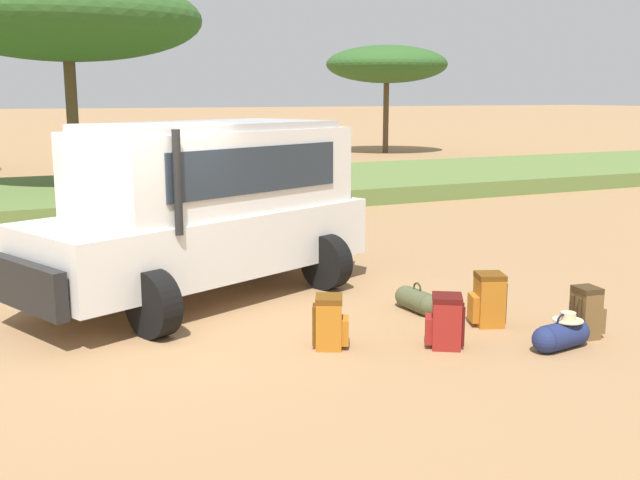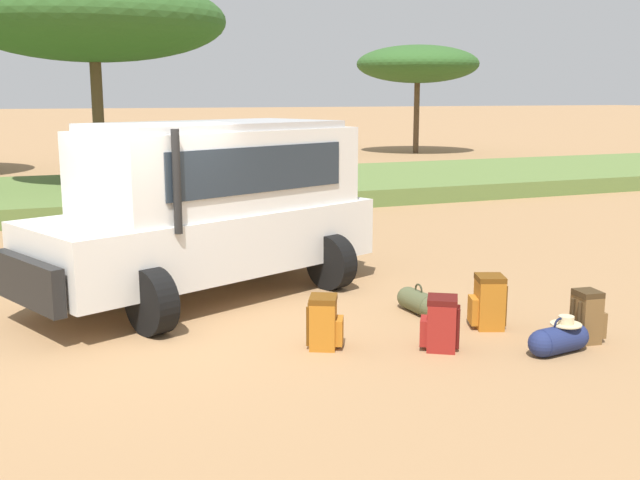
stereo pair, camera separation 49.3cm
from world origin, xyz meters
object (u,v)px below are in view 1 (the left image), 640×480
(backpack_near_rear_wheel, at_px, (445,322))
(duffel_bag_low_black_case, at_px, (561,335))
(backpack_beside_front_wheel, at_px, (330,322))
(backpack_outermost, at_px, (587,313))
(duffel_bag_soft_canvas, at_px, (417,300))
(safari_vehicle, at_px, (207,205))
(backpack_cluster_center, at_px, (488,300))
(acacia_tree_far_right, at_px, (387,64))
(acacia_tree_right_mid, at_px, (66,18))

(backpack_near_rear_wheel, xyz_separation_m, duffel_bag_low_black_case, (1.14, -0.62, -0.13))
(duffel_bag_low_black_case, bearing_deg, backpack_beside_front_wheel, 153.41)
(backpack_outermost, relative_size, duffel_bag_soft_canvas, 0.77)
(safari_vehicle, height_order, backpack_near_rear_wheel, safari_vehicle)
(duffel_bag_soft_canvas, bearing_deg, backpack_cluster_center, -61.79)
(duffel_bag_low_black_case, distance_m, acacia_tree_far_right, 29.42)
(acacia_tree_far_right, bearing_deg, backpack_near_rear_wheel, -118.91)
(backpack_cluster_center, bearing_deg, safari_vehicle, 133.85)
(duffel_bag_soft_canvas, height_order, acacia_tree_right_mid, acacia_tree_right_mid)
(safari_vehicle, relative_size, acacia_tree_far_right, 0.91)
(backpack_outermost, bearing_deg, safari_vehicle, 133.06)
(safari_vehicle, bearing_deg, acacia_tree_right_mid, 91.61)
(backpack_near_rear_wheel, bearing_deg, backpack_cluster_center, 25.69)
(backpack_near_rear_wheel, distance_m, acacia_tree_far_right, 29.38)
(backpack_cluster_center, distance_m, acacia_tree_far_right, 28.53)
(acacia_tree_right_mid, bearing_deg, backpack_beside_front_wheel, -86.33)
(duffel_bag_soft_canvas, relative_size, acacia_tree_right_mid, 0.11)
(safari_vehicle, height_order, acacia_tree_right_mid, acacia_tree_right_mid)
(acacia_tree_far_right, bearing_deg, duffel_bag_soft_canvas, -119.38)
(duffel_bag_soft_canvas, distance_m, acacia_tree_far_right, 28.02)
(backpack_beside_front_wheel, distance_m, backpack_cluster_center, 2.13)
(duffel_bag_low_black_case, xyz_separation_m, duffel_bag_soft_canvas, (-0.66, 1.95, -0.02))
(safari_vehicle, xyz_separation_m, backpack_near_rear_wheel, (1.76, -3.27, -1.00))
(duffel_bag_low_black_case, relative_size, acacia_tree_far_right, 0.14)
(backpack_cluster_center, relative_size, backpack_outermost, 1.08)
(backpack_cluster_center, bearing_deg, duffel_bag_low_black_case, -80.09)
(safari_vehicle, distance_m, acacia_tree_far_right, 27.43)
(safari_vehicle, height_order, backpack_outermost, safari_vehicle)
(safari_vehicle, relative_size, backpack_outermost, 8.86)
(backpack_outermost, bearing_deg, backpack_cluster_center, 130.36)
(safari_vehicle, xyz_separation_m, acacia_tree_right_mid, (-0.31, 11.12, 3.47))
(duffel_bag_low_black_case, xyz_separation_m, acacia_tree_right_mid, (-3.21, 15.02, 4.60))
(backpack_near_rear_wheel, bearing_deg, acacia_tree_right_mid, 98.19)
(safari_vehicle, height_order, backpack_cluster_center, safari_vehicle)
(duffel_bag_soft_canvas, bearing_deg, backpack_outermost, -55.27)
(backpack_outermost, distance_m, acacia_tree_far_right, 28.98)
(backpack_cluster_center, relative_size, acacia_tree_right_mid, 0.09)
(backpack_beside_front_wheel, xyz_separation_m, duffel_bag_low_black_case, (2.32, -1.16, -0.13))
(safari_vehicle, relative_size, backpack_beside_front_wheel, 9.07)
(backpack_near_rear_wheel, distance_m, duffel_bag_soft_canvas, 1.42)
(duffel_bag_soft_canvas, bearing_deg, safari_vehicle, 139.05)
(duffel_bag_soft_canvas, bearing_deg, backpack_beside_front_wheel, -154.51)
(backpack_near_rear_wheel, bearing_deg, safari_vehicle, 118.25)
(backpack_beside_front_wheel, height_order, duffel_bag_soft_canvas, backpack_beside_front_wheel)
(backpack_near_rear_wheel, distance_m, backpack_outermost, 1.75)
(backpack_beside_front_wheel, relative_size, acacia_tree_far_right, 0.10)
(safari_vehicle, relative_size, duffel_bag_low_black_case, 6.66)
(backpack_outermost, bearing_deg, duffel_bag_low_black_case, -160.48)
(safari_vehicle, bearing_deg, acacia_tree_far_right, 54.52)
(backpack_beside_front_wheel, xyz_separation_m, duffel_bag_soft_canvas, (1.66, 0.79, -0.14))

